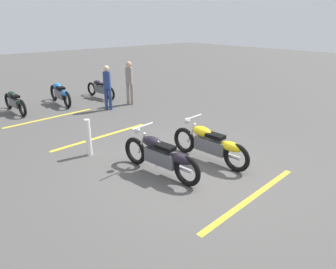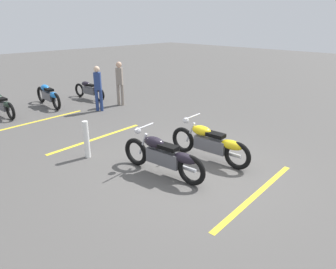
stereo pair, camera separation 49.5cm
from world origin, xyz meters
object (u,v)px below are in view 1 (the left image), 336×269
at_px(motorcycle_row_center, 15,102).
at_px(motorcycle_row_far_left, 101,89).
at_px(motorcycle_bright_foreground, 211,144).
at_px(bollard_post, 88,137).
at_px(bystander_near_row, 107,85).
at_px(bystander_secondary, 129,81).
at_px(motorcycle_row_left, 60,93).
at_px(motorcycle_dark_foreground, 161,156).

bearing_deg(motorcycle_row_center, motorcycle_row_far_left, -93.19).
distance_m(motorcycle_bright_foreground, bollard_post, 3.06).
bearing_deg(bollard_post, bystander_near_row, -37.39).
bearing_deg(motorcycle_row_center, bollard_post, 179.60).
bearing_deg(bollard_post, bystander_secondary, -46.33).
bearing_deg(motorcycle_row_left, bystander_secondary, -127.43).
relative_size(motorcycle_dark_foreground, motorcycle_row_far_left, 1.12).
height_order(motorcycle_bright_foreground, motorcycle_dark_foreground, same).
bearing_deg(motorcycle_bright_foreground, bollard_post, 36.08).
distance_m(bystander_secondary, bollard_post, 5.10).
xyz_separation_m(motorcycle_row_far_left, bystander_near_row, (-1.84, 0.75, 0.53)).
relative_size(motorcycle_row_far_left, bollard_post, 2.09).
height_order(motorcycle_bright_foreground, motorcycle_row_center, motorcycle_bright_foreground).
xyz_separation_m(motorcycle_row_far_left, motorcycle_row_left, (0.13, 1.79, 0.04)).
bearing_deg(bystander_secondary, motorcycle_row_left, 103.36).
distance_m(motorcycle_dark_foreground, bystander_near_row, 5.76).
height_order(motorcycle_row_far_left, motorcycle_row_center, motorcycle_row_center).
relative_size(motorcycle_row_far_left, motorcycle_row_left, 0.90).
xyz_separation_m(motorcycle_dark_foreground, bystander_secondary, (5.54, -2.99, 0.50)).
relative_size(motorcycle_row_left, bystander_secondary, 1.28).
relative_size(motorcycle_row_left, bollard_post, 2.33).
height_order(bystander_near_row, bystander_secondary, bystander_secondary).
bearing_deg(motorcycle_row_left, motorcycle_row_far_left, -90.55).
bearing_deg(motorcycle_row_far_left, motorcycle_bright_foreground, 164.51).
relative_size(motorcycle_bright_foreground, bystander_near_row, 1.33).
bearing_deg(motorcycle_bright_foreground, motorcycle_row_center, 11.37).
relative_size(motorcycle_dark_foreground, bystander_secondary, 1.29).
bearing_deg(motorcycle_row_left, bollard_post, 167.42).
xyz_separation_m(motorcycle_row_left, bystander_near_row, (-1.97, -1.04, 0.48)).
relative_size(motorcycle_bright_foreground, motorcycle_row_center, 1.09).
bearing_deg(motorcycle_row_far_left, motorcycle_row_left, 80.38).
bearing_deg(bystander_near_row, motorcycle_row_far_left, -156.60).
bearing_deg(motorcycle_row_center, motorcycle_row_left, -89.44).
distance_m(motorcycle_row_far_left, motorcycle_row_center, 3.55).
height_order(motorcycle_bright_foreground, motorcycle_row_left, motorcycle_bright_foreground).
bearing_deg(motorcycle_dark_foreground, motorcycle_row_center, -0.27).
xyz_separation_m(motorcycle_dark_foreground, motorcycle_row_far_left, (7.26, -2.65, -0.05)).
xyz_separation_m(motorcycle_row_far_left, motorcycle_row_center, (0.03, 3.55, 0.01)).
relative_size(motorcycle_bright_foreground, motorcycle_row_far_left, 1.12).
bearing_deg(motorcycle_row_left, bystander_near_row, -148.58).
distance_m(motorcycle_row_far_left, bystander_near_row, 2.05).
relative_size(motorcycle_dark_foreground, motorcycle_row_center, 1.09).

